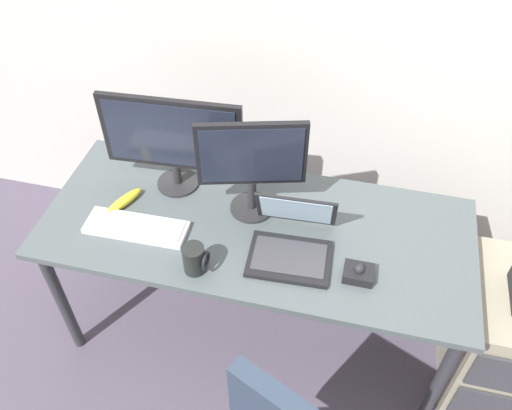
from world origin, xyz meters
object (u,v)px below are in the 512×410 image
at_px(monitor_main, 172,139).
at_px(trackball_mouse, 358,273).
at_px(laptop, 292,240).
at_px(coffee_mug, 195,259).
at_px(banana, 124,201).
at_px(keyboard, 136,227).
at_px(monitor_side, 252,162).
at_px(file_cabinet, 505,338).

bearing_deg(monitor_main, trackball_mouse, -21.46).
relative_size(laptop, coffee_mug, 2.78).
height_order(coffee_mug, banana, coffee_mug).
bearing_deg(laptop, coffee_mug, -151.38).
xyz_separation_m(monitor_main, keyboard, (-0.07, -0.29, -0.24)).
height_order(keyboard, trackball_mouse, trackball_mouse).
bearing_deg(banana, keyboard, -49.01).
xyz_separation_m(trackball_mouse, coffee_mug, (-0.59, -0.11, 0.04)).
bearing_deg(monitor_main, keyboard, -104.07).
relative_size(laptop, trackball_mouse, 3.00).
bearing_deg(trackball_mouse, monitor_side, 151.73).
height_order(monitor_main, keyboard, monitor_main).
distance_m(monitor_side, laptop, 0.34).
xyz_separation_m(laptop, banana, (-0.72, 0.07, -0.03)).
bearing_deg(monitor_side, coffee_mug, -109.73).
distance_m(trackball_mouse, banana, 1.00).
distance_m(file_cabinet, trackball_mouse, 0.81).
xyz_separation_m(keyboard, trackball_mouse, (0.88, -0.03, 0.01)).
relative_size(keyboard, trackball_mouse, 3.76).
bearing_deg(monitor_side, monitor_main, 168.66).
distance_m(laptop, trackball_mouse, 0.27).
bearing_deg(keyboard, monitor_side, 27.74).
height_order(file_cabinet, monitor_main, monitor_main).
relative_size(laptop, banana, 1.74).
relative_size(file_cabinet, banana, 3.26).
height_order(file_cabinet, laptop, laptop).
xyz_separation_m(file_cabinet, coffee_mug, (-1.25, -0.26, 0.48)).
bearing_deg(coffee_mug, banana, 147.49).
distance_m(file_cabinet, coffee_mug, 1.37).
xyz_separation_m(keyboard, laptop, (0.62, 0.04, 0.04)).
bearing_deg(file_cabinet, coffee_mug, -168.44).
relative_size(keyboard, laptop, 1.25).
bearing_deg(coffee_mug, monitor_main, 117.40).
bearing_deg(banana, file_cabinet, 0.14).
bearing_deg(laptop, file_cabinet, 4.82).
xyz_separation_m(monitor_side, keyboard, (-0.42, -0.22, -0.24)).
height_order(file_cabinet, monitor_side, monitor_side).
xyz_separation_m(keyboard, coffee_mug, (0.29, -0.13, 0.05)).
xyz_separation_m(coffee_mug, banana, (-0.40, 0.25, -0.04)).
height_order(laptop, trackball_mouse, laptop).
distance_m(laptop, coffee_mug, 0.37).
bearing_deg(keyboard, trackball_mouse, -1.81).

